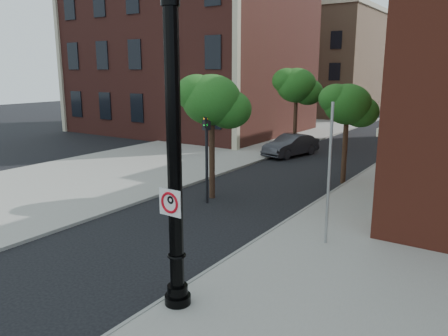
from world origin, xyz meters
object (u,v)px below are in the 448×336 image
Objects in this scene: parked_car at (291,145)px; traffic_signal_left at (206,136)px; traffic_signal_right at (388,138)px; lamppost at (174,168)px; no_parking_sign at (170,202)px.

traffic_signal_left is at bearing -69.18° from parked_car.
lamppost is at bearing -91.45° from traffic_signal_right.
lamppost is 0.73m from no_parking_sign.
traffic_signal_left is 6.82m from traffic_signal_right.
parked_car is at bearing 119.27° from traffic_signal_left.
lamppost is 8.15m from traffic_signal_left.
parked_car is 0.95× the size of traffic_signal_right.
no_parking_sign is at bearing -59.48° from parked_car.
no_parking_sign is 19.28m from parked_car.
traffic_signal_right is (2.23, 9.17, -0.33)m from lamppost.
lamppost is 9.45m from traffic_signal_right.
traffic_signal_right is at bearing 40.54° from traffic_signal_left.
no_parking_sign reaches higher than parked_car.
traffic_signal_right is at bearing -35.25° from parked_car.
traffic_signal_left is (-4.23, 7.14, 0.21)m from no_parking_sign.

